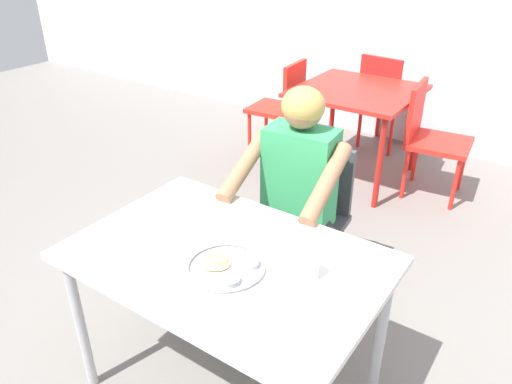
{
  "coord_description": "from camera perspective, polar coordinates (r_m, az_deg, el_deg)",
  "views": [
    {
      "loc": [
        0.94,
        -1.16,
        1.84
      ],
      "look_at": [
        -0.05,
        0.28,
        0.89
      ],
      "focal_mm": 34.34,
      "sensor_mm": 36.0,
      "label": 1
    }
  ],
  "objects": [
    {
      "name": "chair_foreground",
      "position": [
        2.66,
        6.12,
        -2.21
      ],
      "size": [
        0.45,
        0.47,
        0.82
      ],
      "color": "#3F3F44",
      "rests_on": "ground"
    },
    {
      "name": "table_foreground",
      "position": [
        1.92,
        -3.43,
        -9.13
      ],
      "size": [
        1.19,
        0.79,
        0.74
      ],
      "color": "silver",
      "rests_on": "ground"
    },
    {
      "name": "chair_red_left",
      "position": [
        4.24,
        3.09,
        10.25
      ],
      "size": [
        0.43,
        0.41,
        0.86
      ],
      "color": "red",
      "rests_on": "ground"
    },
    {
      "name": "table_background_red",
      "position": [
        3.94,
        11.66,
        10.51
      ],
      "size": [
        0.88,
        0.89,
        0.73
      ],
      "color": "red",
      "rests_on": "ground"
    },
    {
      "name": "drinking_cup",
      "position": [
        1.75,
        6.25,
        -8.5
      ],
      "size": [
        0.07,
        0.07,
        0.09
      ],
      "color": "white",
      "rests_on": "table_foreground"
    },
    {
      "name": "chair_red_right",
      "position": [
        3.86,
        19.53,
        6.5
      ],
      "size": [
        0.48,
        0.47,
        0.84
      ],
      "color": "red",
      "rests_on": "ground"
    },
    {
      "name": "thali_tray",
      "position": [
        1.8,
        -3.49,
        -8.68
      ],
      "size": [
        0.29,
        0.29,
        0.03
      ],
      "color": "#B7BABF",
      "rests_on": "table_foreground"
    },
    {
      "name": "chair_red_far",
      "position": [
        4.59,
        14.68,
        10.77
      ],
      "size": [
        0.45,
        0.48,
        0.87
      ],
      "color": "red",
      "rests_on": "ground"
    },
    {
      "name": "diner_foreground",
      "position": [
        2.37,
        4.19,
        0.28
      ],
      "size": [
        0.53,
        0.58,
        1.2
      ],
      "color": "#313131",
      "rests_on": "ground"
    }
  ]
}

